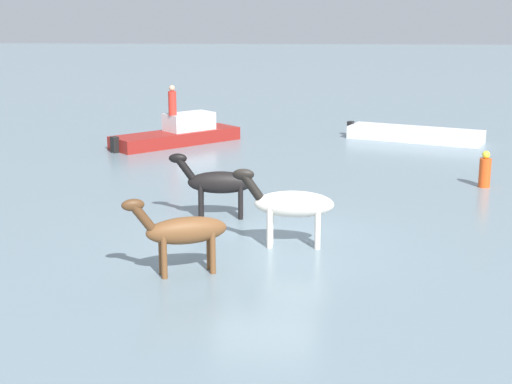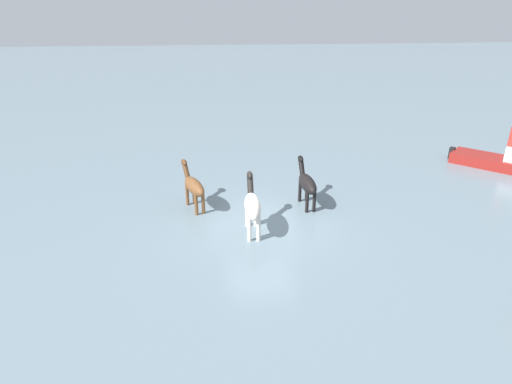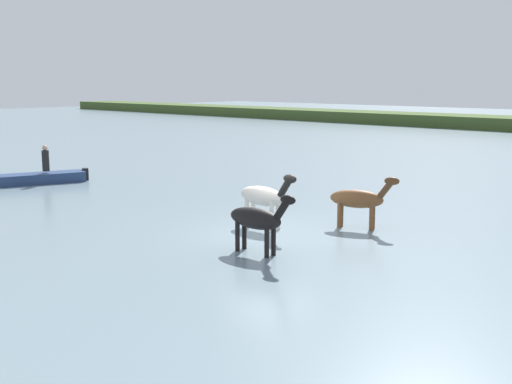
% 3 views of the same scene
% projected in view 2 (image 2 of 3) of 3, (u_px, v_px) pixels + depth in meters
% --- Properties ---
extents(ground_plane, '(181.96, 181.96, 0.00)m').
position_uv_depth(ground_plane, '(261.00, 223.00, 15.61)').
color(ground_plane, slate).
extents(horse_chestnut_trailing, '(2.37, 0.61, 1.84)m').
position_uv_depth(horse_chestnut_trailing, '(252.00, 205.00, 14.62)').
color(horse_chestnut_trailing, silver).
rests_on(horse_chestnut_trailing, ground_plane).
extents(horse_rear_stallion, '(2.18, 1.09, 1.71)m').
position_uv_depth(horse_rear_stallion, '(194.00, 186.00, 16.44)').
color(horse_rear_stallion, brown).
rests_on(horse_rear_stallion, ground_plane).
extents(horse_lead, '(2.24, 0.59, 1.74)m').
position_uv_depth(horse_lead, '(307.00, 183.00, 16.67)').
color(horse_lead, black).
rests_on(horse_lead, ground_plane).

